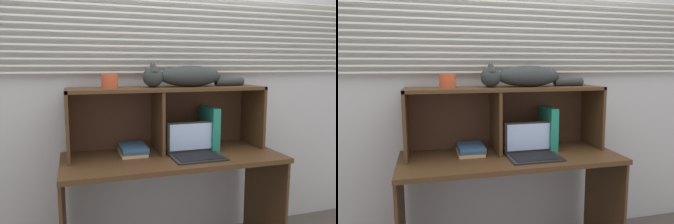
{
  "view_description": "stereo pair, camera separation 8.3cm",
  "coord_description": "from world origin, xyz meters",
  "views": [
    {
      "loc": [
        -0.61,
        -1.68,
        1.31
      ],
      "look_at": [
        0.0,
        0.34,
        1.0
      ],
      "focal_mm": 33.94,
      "sensor_mm": 36.0,
      "label": 1
    },
    {
      "loc": [
        -0.53,
        -1.71,
        1.31
      ],
      "look_at": [
        0.0,
        0.34,
        1.0
      ],
      "focal_mm": 33.94,
      "sensor_mm": 36.0,
      "label": 2
    }
  ],
  "objects": [
    {
      "name": "back_panel_with_blinds",
      "position": [
        0.0,
        0.55,
        1.26
      ],
      "size": [
        4.4,
        0.08,
        2.5
      ],
      "color": "#B6BAB9",
      "rests_on": "ground"
    },
    {
      "name": "desk",
      "position": [
        0.0,
        0.22,
        0.59
      ],
      "size": [
        1.41,
        0.58,
        0.73
      ],
      "color": "#452E18",
      "rests_on": "ground"
    },
    {
      "name": "hutch_shelf_unit",
      "position": [
        -0.01,
        0.37,
        1.04
      ],
      "size": [
        1.32,
        0.32,
        0.44
      ],
      "color": "#452E18",
      "rests_on": "desk"
    },
    {
      "name": "cat",
      "position": [
        0.12,
        0.34,
        1.24
      ],
      "size": [
        0.72,
        0.17,
        0.16
      ],
      "color": "#2B3130",
      "rests_on": "hutch_shelf_unit"
    },
    {
      "name": "laptop",
      "position": [
        0.13,
        0.17,
        0.77
      ],
      "size": [
        0.33,
        0.24,
        0.21
      ],
      "color": "black",
      "rests_on": "desk"
    },
    {
      "name": "binder_upright",
      "position": [
        0.31,
        0.34,
        0.88
      ],
      "size": [
        0.05,
        0.25,
        0.29
      ],
      "primitive_type": "cube",
      "color": "#1F8065",
      "rests_on": "desk"
    },
    {
      "name": "book_stack",
      "position": [
        -0.24,
        0.34,
        0.76
      ],
      "size": [
        0.17,
        0.25,
        0.06
      ],
      "color": "tan",
      "rests_on": "desk"
    },
    {
      "name": "small_basket",
      "position": [
        -0.38,
        0.34,
        1.21
      ],
      "size": [
        0.1,
        0.1,
        0.09
      ],
      "primitive_type": "cylinder",
      "color": "#B94C2B",
      "rests_on": "hutch_shelf_unit"
    }
  ]
}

